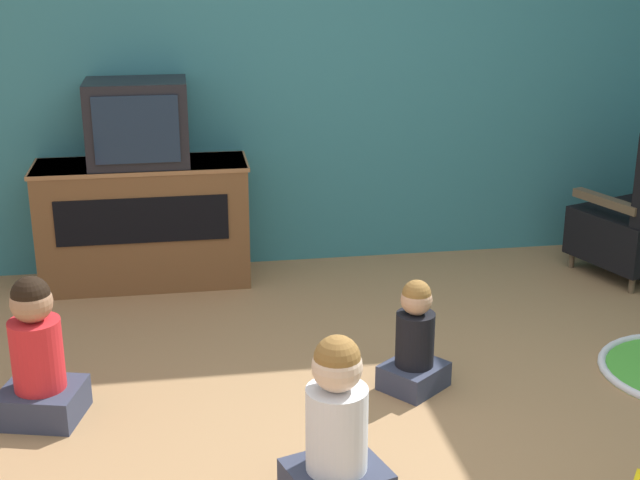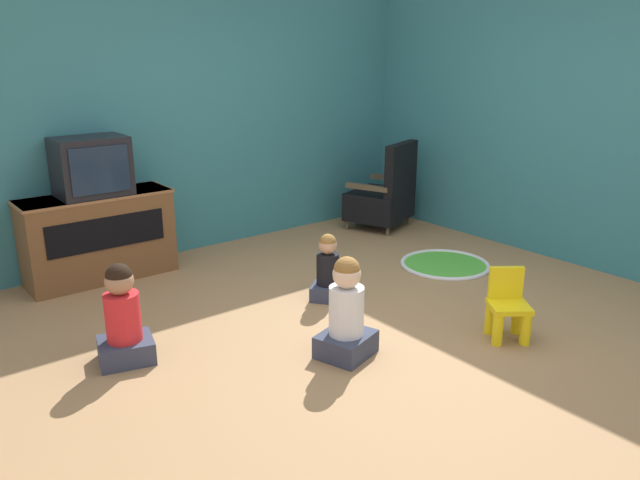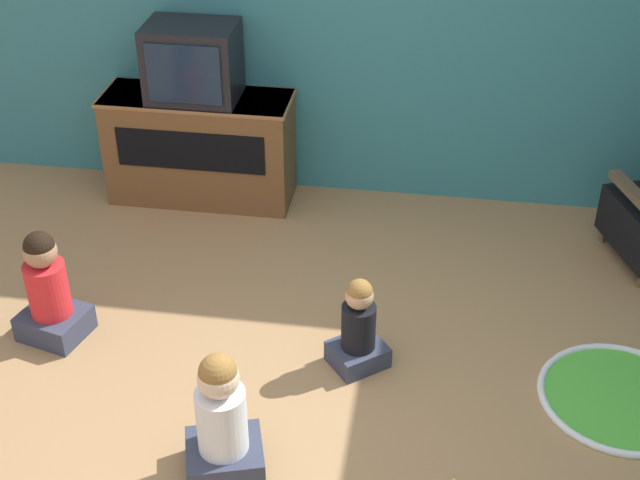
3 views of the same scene
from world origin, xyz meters
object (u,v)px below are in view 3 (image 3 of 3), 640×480
object	(u,v)px
tv_cabinet	(200,146)
child_watching_center	(358,329)
child_watching_right	(222,424)
television	(192,62)
child_watching_left	(48,292)

from	to	relation	value
tv_cabinet	child_watching_center	bearing A→B (deg)	-51.43
child_watching_right	child_watching_center	bearing A→B (deg)	40.84
television	child_watching_right	xyz separation A→B (m)	(0.74, -2.38, -0.69)
television	child_watching_center	size ratio (longest dim) A/B	1.07
tv_cabinet	television	bearing A→B (deg)	-90.00
tv_cabinet	television	distance (m)	0.60
television	child_watching_center	world-z (taller)	television
child_watching_left	child_watching_right	xyz separation A→B (m)	(1.16, -0.82, 0.01)
child_watching_center	child_watching_right	distance (m)	0.97
tv_cabinet	child_watching_left	size ratio (longest dim) A/B	1.89
tv_cabinet	child_watching_center	xyz separation A→B (m)	(1.25, -1.57, -0.15)
tv_cabinet	child_watching_left	world-z (taller)	tv_cabinet
television	child_watching_left	bearing A→B (deg)	-104.87
child_watching_left	child_watching_right	world-z (taller)	child_watching_right
child_watching_center	child_watching_right	size ratio (longest dim) A/B	0.79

